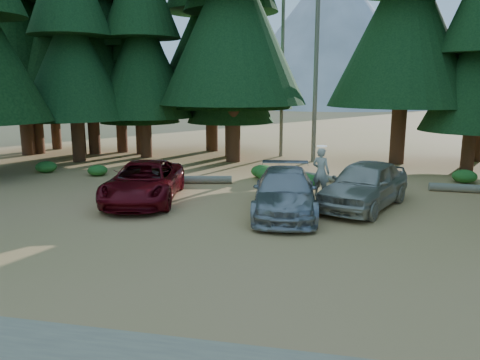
{
  "coord_description": "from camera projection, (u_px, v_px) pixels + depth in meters",
  "views": [
    {
      "loc": [
        2.14,
        -11.63,
        4.23
      ],
      "look_at": [
        -0.86,
        2.57,
        1.25
      ],
      "focal_mm": 35.0,
      "sensor_mm": 36.0,
      "label": 1
    }
  ],
  "objects": [
    {
      "name": "shrub_far_left",
      "position": [
        98.0,
        170.0,
        22.01
      ],
      "size": [
        0.92,
        0.92,
        0.5
      ],
      "primitive_type": "ellipsoid",
      "color": "#1B5B1E",
      "rests_on": "ground"
    },
    {
      "name": "log_mid",
      "position": [
        317.0,
        176.0,
        21.17
      ],
      "size": [
        2.8,
        2.14,
        0.27
      ],
      "primitive_type": "cylinder",
      "rotation": [
        0.0,
        1.57,
        -0.63
      ],
      "color": "gray",
      "rests_on": "ground"
    },
    {
      "name": "snag_front",
      "position": [
        317.0,
        50.0,
        24.96
      ],
      "size": [
        0.24,
        0.24,
        12.0
      ],
      "primitive_type": "cylinder",
      "color": "gray",
      "rests_on": "ground"
    },
    {
      "name": "snag_back",
      "position": [
        282.0,
        71.0,
        27.0
      ],
      "size": [
        0.2,
        0.2,
        10.0
      ],
      "primitive_type": "cylinder",
      "color": "gray",
      "rests_on": "ground"
    },
    {
      "name": "shrub_right",
      "position": [
        304.0,
        182.0,
        19.02
      ],
      "size": [
        1.21,
        1.21,
        0.67
      ],
      "primitive_type": "ellipsoid",
      "color": "#1B5B1E",
      "rests_on": "ground"
    },
    {
      "name": "shrub_far_right",
      "position": [
        465.0,
        176.0,
        20.42
      ],
      "size": [
        1.04,
        1.04,
        0.57
      ],
      "primitive_type": "ellipsoid",
      "color": "#1B5B1E",
      "rests_on": "ground"
    },
    {
      "name": "red_pickup",
      "position": [
        144.0,
        182.0,
        17.13
      ],
      "size": [
        3.34,
        5.54,
        1.44
      ],
      "primitive_type": "imported",
      "rotation": [
        0.0,
        0.0,
        0.19
      ],
      "color": "#610810",
      "rests_on": "ground"
    },
    {
      "name": "log_left",
      "position": [
        177.0,
        180.0,
        20.27
      ],
      "size": [
        4.68,
        1.33,
        0.34
      ],
      "primitive_type": "cylinder",
      "rotation": [
        0.0,
        1.57,
        0.21
      ],
      "color": "gray",
      "rests_on": "ground"
    },
    {
      "name": "shrub_center_left",
      "position": [
        269.0,
        174.0,
        20.84
      ],
      "size": [
        1.14,
        1.14,
        0.63
      ],
      "primitive_type": "ellipsoid",
      "color": "#1B5B1E",
      "rests_on": "ground"
    },
    {
      "name": "silver_minivan_center",
      "position": [
        285.0,
        192.0,
        15.48
      ],
      "size": [
        2.58,
        5.2,
        1.45
      ],
      "primitive_type": "imported",
      "rotation": [
        0.0,
        0.0,
        0.11
      ],
      "color": "#9A9EA2",
      "rests_on": "ground"
    },
    {
      "name": "shrub_left",
      "position": [
        138.0,
        172.0,
        21.72
      ],
      "size": [
        0.85,
        0.85,
        0.47
      ],
      "primitive_type": "ellipsoid",
      "color": "#1B5B1E",
      "rests_on": "ground"
    },
    {
      "name": "shrub_center_right",
      "position": [
        262.0,
        171.0,
        21.56
      ],
      "size": [
        1.07,
        1.07,
        0.59
      ],
      "primitive_type": "ellipsoid",
      "color": "#1B5B1E",
      "rests_on": "ground"
    },
    {
      "name": "forest_belt_north",
      "position": [
        299.0,
        159.0,
        26.81
      ],
      "size": [
        36.0,
        7.0,
        22.0
      ],
      "primitive_type": null,
      "color": "black",
      "rests_on": "ground"
    },
    {
      "name": "frisbee_player",
      "position": [
        321.0,
        172.0,
        16.17
      ],
      "size": [
        0.74,
        0.62,
        1.78
      ],
      "rotation": [
        0.0,
        0.0,
        2.74
      ],
      "color": "beige",
      "rests_on": "ground"
    },
    {
      "name": "shrub_edge_west",
      "position": [
        46.0,
        167.0,
        22.78
      ],
      "size": [
        1.0,
        1.0,
        0.55
      ],
      "primitive_type": "ellipsoid",
      "color": "#1B5B1E",
      "rests_on": "ground"
    },
    {
      "name": "silver_minivan_right",
      "position": [
        365.0,
        184.0,
        16.25
      ],
      "size": [
        3.67,
        5.18,
        1.64
      ],
      "primitive_type": "imported",
      "rotation": [
        0.0,
        0.0,
        -0.4
      ],
      "color": "#AFAB9B",
      "rests_on": "ground"
    },
    {
      "name": "mountain_peak",
      "position": [
        319.0,
        42.0,
        94.96
      ],
      "size": [
        48.0,
        50.0,
        28.0
      ],
      "color": "gray",
      "rests_on": "ground"
    },
    {
      "name": "ground",
      "position": [
        252.0,
        246.0,
        12.43
      ],
      "size": [
        160.0,
        160.0,
        0.0
      ],
      "primitive_type": "plane",
      "color": "tan",
      "rests_on": "ground"
    }
  ]
}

